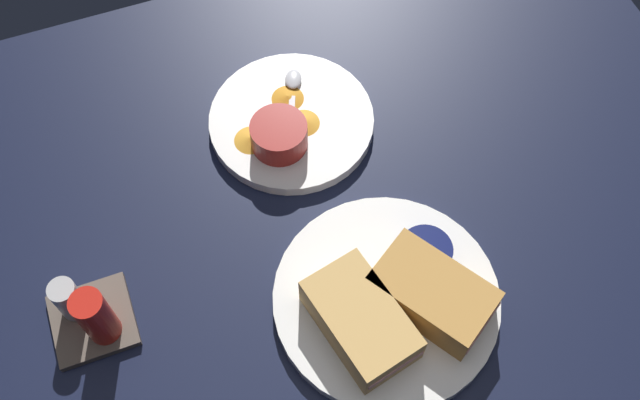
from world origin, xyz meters
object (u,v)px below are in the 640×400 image
sandwich_half_far (432,294)px  spoon_by_gravy_ramekin (293,87)px  plate_sandwich_main (385,298)px  sandwich_half_near (361,320)px  ramekin_light_gravy (279,134)px  condiment_caddy (89,314)px  plate_chips_companion (291,121)px  ramekin_dark_sauce (424,256)px  spoon_by_dark_ramekin (381,276)px

sandwich_half_far → spoon_by_gravy_ramekin: sandwich_half_far is taller
plate_sandwich_main → spoon_by_gravy_ramekin: size_ratio=2.67×
sandwich_half_near → ramekin_light_gravy: bearing=0.9°
condiment_caddy → plate_chips_companion: bearing=-58.5°
ramekin_light_gravy → plate_chips_companion: bearing=-39.8°
sandwich_half_far → ramekin_dark_sauce: bearing=-13.9°
ramekin_dark_sauce → condiment_caddy: condiment_caddy is taller
ramekin_light_gravy → condiment_caddy: 30.96cm
spoon_by_dark_ramekin → condiment_caddy: bearing=78.6°
plate_sandwich_main → spoon_by_gravy_ramekin: 31.23cm
spoon_by_gravy_ramekin → condiment_caddy: 38.77cm
ramekin_light_gravy → spoon_by_gravy_ramekin: 8.88cm
plate_sandwich_main → sandwich_half_far: 5.87cm
plate_chips_companion → ramekin_light_gravy: (-3.21, 2.68, 2.78)cm
spoon_by_gravy_ramekin → condiment_caddy: size_ratio=1.02×
sandwich_half_near → spoon_by_dark_ramekin: (4.67, -4.56, -2.04)cm
spoon_by_dark_ramekin → sandwich_half_near: bearing=135.7°
sandwich_half_far → plate_chips_companion: sandwich_half_far is taller
sandwich_half_near → spoon_by_gravy_ramekin: bearing=-6.8°
sandwich_half_near → plate_chips_companion: bearing=-4.4°
plate_sandwich_main → sandwich_half_far: bearing=-119.4°
sandwich_half_near → ramekin_dark_sauce: 10.71cm
plate_chips_companion → spoon_by_gravy_ramekin: spoon_by_gravy_ramekin is taller
spoon_by_dark_ramekin → condiment_caddy: 32.71cm
spoon_by_dark_ramekin → plate_chips_companion: spoon_by_dark_ramekin is taller
sandwich_half_far → ramekin_dark_sauce: size_ratio=2.48×
spoon_by_gravy_ramekin → ramekin_light_gravy: bearing=149.6°
sandwich_half_far → ramekin_dark_sauce: sandwich_half_far is taller
sandwich_half_near → plate_sandwich_main: bearing=-59.4°
plate_sandwich_main → ramekin_dark_sauce: size_ratio=4.27×
ramekin_dark_sauce → ramekin_light_gravy: ramekin_dark_sauce is taller
plate_chips_companion → sandwich_half_far: bearing=-168.0°
sandwich_half_near → sandwich_half_far: same height
ramekin_light_gravy → sandwich_half_near: bearing=-179.1°
plate_sandwich_main → condiment_caddy: (8.65, 31.70, 2.61)cm
sandwich_half_near → condiment_caddy: 29.65cm
ramekin_light_gravy → condiment_caddy: bearing=119.0°
plate_sandwich_main → spoon_by_gravy_ramekin: spoon_by_gravy_ramekin is taller
ramekin_dark_sauce → plate_sandwich_main: bearing=111.6°
plate_sandwich_main → spoon_by_gravy_ramekin: (31.21, 0.21, 1.16)cm
sandwich_half_far → plate_chips_companion: (29.31, 6.24, -3.20)cm
sandwich_half_far → spoon_by_dark_ramekin: (4.58, 3.96, -2.04)cm
plate_sandwich_main → sandwich_half_near: sandwich_half_near is taller
ramekin_light_gravy → plate_sandwich_main: bearing=-168.9°
spoon_by_dark_ramekin → sandwich_half_far: bearing=-139.2°
sandwich_half_far → condiment_caddy: (11.06, 35.98, -0.59)cm
ramekin_dark_sauce → plate_chips_companion: size_ratio=0.28×
plate_chips_companion → ramekin_light_gravy: ramekin_light_gravy is taller
sandwich_half_near → ramekin_dark_sauce: bearing=-64.3°
plate_sandwich_main → spoon_by_dark_ramekin: (2.16, -0.33, 1.16)cm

